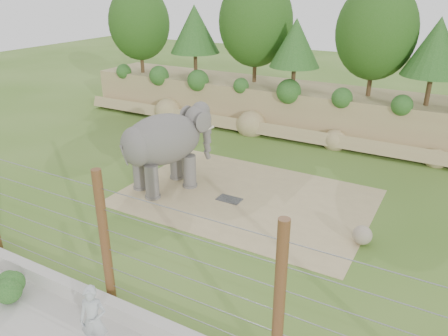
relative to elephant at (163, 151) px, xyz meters
The scene contains 10 objects.
ground 4.06m from the elephant, 35.41° to the right, with size 90.00×90.00×0.00m, color #3F6B1D.
back_embankment 11.36m from the elephant, 71.24° to the left, with size 30.00×5.52×8.77m.
dirt_patch 3.99m from the elephant, 13.99° to the left, with size 10.00×7.00×0.02m, color tan.
drain_grate 3.45m from the elephant, ahead, with size 1.00×0.60×0.03m, color #262628.
elephant is the anchor object (origin of this frame).
stone_ball 8.61m from the elephant, ahead, with size 0.67×0.67×0.67m, color #7D6F5D.
retaining_wall 7.87m from the elephant, 67.21° to the right, with size 26.00×0.35×0.50m, color #BBB7AE.
barrier_fence 7.28m from the elephant, 65.69° to the right, with size 20.26×0.26×4.00m.
walkway_shrub 8.06m from the elephant, 86.01° to the right, with size 0.74×0.74×0.74m, color #1B5119.
zookeeper 9.17m from the elephant, 64.06° to the right, with size 0.67×0.44×1.85m, color #B8BEC2.
Camera 1 is at (7.61, -11.59, 8.29)m, focal length 35.00 mm.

